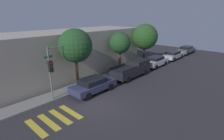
{
  "coord_description": "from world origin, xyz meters",
  "views": [
    {
      "loc": [
        -8.47,
        -9.27,
        6.96
      ],
      "look_at": [
        3.95,
        2.1,
        1.6
      ],
      "focal_mm": 28.0,
      "sensor_mm": 36.0,
      "label": 1
    }
  ],
  "objects_px": {
    "tree_far_end": "(145,37)",
    "pickup_truck": "(132,69)",
    "sedan_tail_of_row": "(186,50)",
    "sedan_middle": "(156,61)",
    "traffic_light_pole": "(55,63)",
    "sedan_near_corner": "(93,85)",
    "sedan_far_end": "(173,55)",
    "tree_near_corner": "(75,46)",
    "tree_midblock": "(120,43)"
  },
  "relations": [
    {
      "from": "pickup_truck",
      "to": "sedan_tail_of_row",
      "type": "distance_m",
      "value": 16.87
    },
    {
      "from": "sedan_middle",
      "to": "tree_midblock",
      "type": "xyz_separation_m",
      "value": [
        -5.71,
        1.72,
        2.98
      ]
    },
    {
      "from": "pickup_truck",
      "to": "sedan_middle",
      "type": "xyz_separation_m",
      "value": [
        5.49,
        -0.0,
        -0.15
      ]
    },
    {
      "from": "pickup_truck",
      "to": "sedan_far_end",
      "type": "bearing_deg",
      "value": -0.0
    },
    {
      "from": "sedan_near_corner",
      "to": "sedan_far_end",
      "type": "xyz_separation_m",
      "value": [
        17.23,
        0.0,
        -0.04
      ]
    },
    {
      "from": "sedan_tail_of_row",
      "to": "tree_far_end",
      "type": "xyz_separation_m",
      "value": [
        -11.74,
        1.72,
        3.25
      ]
    },
    {
      "from": "tree_far_end",
      "to": "sedan_middle",
      "type": "bearing_deg",
      "value": -78.0
    },
    {
      "from": "sedan_near_corner",
      "to": "sedan_middle",
      "type": "bearing_deg",
      "value": -0.0
    },
    {
      "from": "sedan_near_corner",
      "to": "tree_far_end",
      "type": "distance_m",
      "value": 11.77
    },
    {
      "from": "traffic_light_pole",
      "to": "sedan_middle",
      "type": "bearing_deg",
      "value": -5.0
    },
    {
      "from": "sedan_middle",
      "to": "sedan_far_end",
      "type": "height_order",
      "value": "sedan_middle"
    },
    {
      "from": "sedan_far_end",
      "to": "tree_near_corner",
      "type": "distance_m",
      "value": 18.14
    },
    {
      "from": "sedan_near_corner",
      "to": "sedan_tail_of_row",
      "type": "xyz_separation_m",
      "value": [
        22.92,
        0.0,
        0.01
      ]
    },
    {
      "from": "sedan_far_end",
      "to": "sedan_tail_of_row",
      "type": "distance_m",
      "value": 5.69
    },
    {
      "from": "pickup_truck",
      "to": "sedan_tail_of_row",
      "type": "bearing_deg",
      "value": -0.0
    },
    {
      "from": "sedan_tail_of_row",
      "to": "pickup_truck",
      "type": "bearing_deg",
      "value": 180.0
    },
    {
      "from": "pickup_truck",
      "to": "tree_far_end",
      "type": "xyz_separation_m",
      "value": [
        5.12,
        1.72,
        3.1
      ]
    },
    {
      "from": "sedan_near_corner",
      "to": "tree_midblock",
      "type": "bearing_deg",
      "value": 16.43
    },
    {
      "from": "tree_near_corner",
      "to": "traffic_light_pole",
      "type": "bearing_deg",
      "value": -169.38
    },
    {
      "from": "traffic_light_pole",
      "to": "sedan_near_corner",
      "type": "height_order",
      "value": "traffic_light_pole"
    },
    {
      "from": "traffic_light_pole",
      "to": "sedan_middle",
      "type": "distance_m",
      "value": 14.72
    },
    {
      "from": "sedan_near_corner",
      "to": "tree_midblock",
      "type": "distance_m",
      "value": 6.79
    },
    {
      "from": "pickup_truck",
      "to": "sedan_middle",
      "type": "distance_m",
      "value": 5.49
    },
    {
      "from": "sedan_middle",
      "to": "tree_far_end",
      "type": "bearing_deg",
      "value": 102.0
    },
    {
      "from": "pickup_truck",
      "to": "tree_far_end",
      "type": "distance_m",
      "value": 6.23
    },
    {
      "from": "traffic_light_pole",
      "to": "sedan_near_corner",
      "type": "bearing_deg",
      "value": -23.48
    },
    {
      "from": "sedan_middle",
      "to": "sedan_tail_of_row",
      "type": "bearing_deg",
      "value": 0.0
    },
    {
      "from": "sedan_far_end",
      "to": "tree_midblock",
      "type": "height_order",
      "value": "tree_midblock"
    },
    {
      "from": "tree_far_end",
      "to": "tree_near_corner",
      "type": "bearing_deg",
      "value": 180.0
    },
    {
      "from": "traffic_light_pole",
      "to": "tree_far_end",
      "type": "distance_m",
      "value": 14.13
    },
    {
      "from": "sedan_middle",
      "to": "sedan_tail_of_row",
      "type": "xyz_separation_m",
      "value": [
        11.38,
        0.0,
        -0.0
      ]
    },
    {
      "from": "traffic_light_pole",
      "to": "pickup_truck",
      "type": "relative_size",
      "value": 0.87
    },
    {
      "from": "sedan_middle",
      "to": "sedan_tail_of_row",
      "type": "relative_size",
      "value": 0.93
    },
    {
      "from": "pickup_truck",
      "to": "sedan_near_corner",
      "type": "bearing_deg",
      "value": -180.0
    },
    {
      "from": "traffic_light_pole",
      "to": "tree_far_end",
      "type": "relative_size",
      "value": 0.8
    },
    {
      "from": "sedan_middle",
      "to": "sedan_far_end",
      "type": "xyz_separation_m",
      "value": [
        5.69,
        0.0,
        -0.05
      ]
    },
    {
      "from": "traffic_light_pole",
      "to": "pickup_truck",
      "type": "bearing_deg",
      "value": -8.03
    },
    {
      "from": "tree_far_end",
      "to": "pickup_truck",
      "type": "bearing_deg",
      "value": -161.43
    },
    {
      "from": "sedan_near_corner",
      "to": "sedan_far_end",
      "type": "height_order",
      "value": "sedan_near_corner"
    },
    {
      "from": "sedan_far_end",
      "to": "sedan_near_corner",
      "type": "bearing_deg",
      "value": 180.0
    },
    {
      "from": "pickup_truck",
      "to": "tree_midblock",
      "type": "distance_m",
      "value": 3.32
    },
    {
      "from": "pickup_truck",
      "to": "sedan_middle",
      "type": "height_order",
      "value": "pickup_truck"
    },
    {
      "from": "sedan_tail_of_row",
      "to": "tree_near_corner",
      "type": "xyz_separation_m",
      "value": [
        -23.41,
        1.72,
        3.47
      ]
    },
    {
      "from": "sedan_middle",
      "to": "tree_far_end",
      "type": "distance_m",
      "value": 3.69
    },
    {
      "from": "tree_midblock",
      "to": "pickup_truck",
      "type": "bearing_deg",
      "value": -82.85
    },
    {
      "from": "sedan_middle",
      "to": "tree_near_corner",
      "type": "distance_m",
      "value": 12.64
    },
    {
      "from": "pickup_truck",
      "to": "tree_midblock",
      "type": "height_order",
      "value": "tree_midblock"
    },
    {
      "from": "sedan_far_end",
      "to": "pickup_truck",
      "type": "bearing_deg",
      "value": 180.0
    },
    {
      "from": "sedan_tail_of_row",
      "to": "tree_far_end",
      "type": "bearing_deg",
      "value": 171.66
    },
    {
      "from": "sedan_near_corner",
      "to": "tree_far_end",
      "type": "relative_size",
      "value": 0.77
    }
  ]
}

